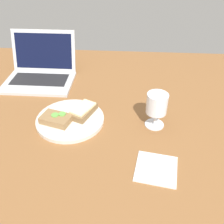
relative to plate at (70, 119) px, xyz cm
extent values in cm
cube|color=brown|center=(9.57, -0.31, -2.27)|extent=(140.00, 140.00, 3.00)
cylinder|color=silver|center=(0.00, 0.00, 0.00)|extent=(25.95, 25.95, 1.53)
cube|color=brown|center=(4.64, 2.85, 1.98)|extent=(10.64, 13.51, 2.43)
cube|color=#F4EAB7|center=(4.64, 2.85, 3.59)|extent=(9.56, 11.55, 0.78)
cube|color=#937047|center=(-4.64, -2.85, 2.03)|extent=(12.46, 9.80, 2.54)
cylinder|color=#6BB74C|center=(-5.04, -2.22, 3.46)|extent=(2.79, 2.79, 0.32)
cylinder|color=#6BB74C|center=(-2.47, -1.56, 3.53)|extent=(2.66, 2.66, 0.45)
cylinder|color=white|center=(32.18, 0.03, -0.57)|extent=(7.21, 7.21, 0.40)
cylinder|color=white|center=(32.18, 0.03, 2.47)|extent=(0.99, 0.99, 5.66)
cylinder|color=white|center=(32.18, 0.03, 9.08)|extent=(7.63, 7.63, 7.56)
cylinder|color=white|center=(32.18, 0.03, 7.96)|extent=(7.02, 7.02, 5.32)
cube|color=silver|center=(-21.02, 27.12, -0.12)|extent=(32.27, 21.95, 1.29)
cube|color=#232326|center=(-21.02, 29.09, 0.61)|extent=(26.46, 12.07, 0.16)
cube|color=silver|center=(-21.02, 41.17, 10.18)|extent=(31.62, 6.91, 19.56)
cube|color=black|center=(-21.02, 40.67, 10.18)|extent=(28.40, 5.32, 16.27)
cube|color=white|center=(31.33, -22.07, -0.57)|extent=(14.48, 14.48, 0.40)
camera|label=1|loc=(21.31, -74.55, 59.20)|focal=40.00mm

